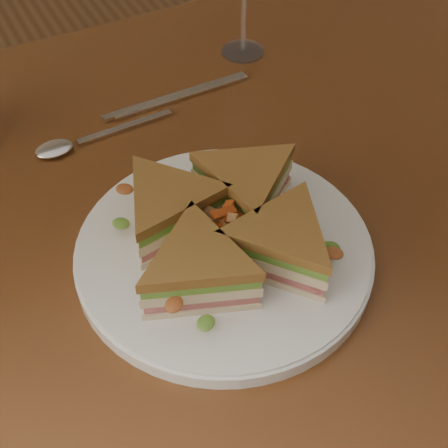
{
  "coord_description": "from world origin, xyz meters",
  "views": [
    {
      "loc": [
        -0.22,
        -0.49,
        1.25
      ],
      "look_at": [
        -0.02,
        -0.12,
        0.8
      ],
      "focal_mm": 50.0,
      "sensor_mm": 36.0,
      "label": 1
    }
  ],
  "objects_px": {
    "table": "(195,239)",
    "knife": "(172,99)",
    "spoon": "(72,144)",
    "sandwich_wedges": "(224,227)",
    "plate": "(224,252)"
  },
  "relations": [
    {
      "from": "table",
      "to": "knife",
      "type": "relative_size",
      "value": 5.58
    },
    {
      "from": "spoon",
      "to": "table",
      "type": "bearing_deg",
      "value": -53.75
    },
    {
      "from": "table",
      "to": "sandwich_wedges",
      "type": "height_order",
      "value": "sandwich_wedges"
    },
    {
      "from": "spoon",
      "to": "knife",
      "type": "height_order",
      "value": "spoon"
    },
    {
      "from": "table",
      "to": "knife",
      "type": "bearing_deg",
      "value": 73.47
    },
    {
      "from": "table",
      "to": "sandwich_wedges",
      "type": "xyz_separation_m",
      "value": [
        -0.02,
        -0.12,
        0.14
      ]
    },
    {
      "from": "sandwich_wedges",
      "to": "knife",
      "type": "height_order",
      "value": "sandwich_wedges"
    },
    {
      "from": "table",
      "to": "sandwich_wedges",
      "type": "bearing_deg",
      "value": -99.36
    },
    {
      "from": "spoon",
      "to": "knife",
      "type": "relative_size",
      "value": 0.86
    },
    {
      "from": "table",
      "to": "spoon",
      "type": "xyz_separation_m",
      "value": [
        -0.1,
        0.13,
        0.1
      ]
    },
    {
      "from": "table",
      "to": "knife",
      "type": "distance_m",
      "value": 0.2
    },
    {
      "from": "plate",
      "to": "knife",
      "type": "xyz_separation_m",
      "value": [
        0.07,
        0.28,
        -0.01
      ]
    },
    {
      "from": "sandwich_wedges",
      "to": "spoon",
      "type": "height_order",
      "value": "sandwich_wedges"
    },
    {
      "from": "plate",
      "to": "spoon",
      "type": "bearing_deg",
      "value": 108.69
    },
    {
      "from": "table",
      "to": "spoon",
      "type": "height_order",
      "value": "spoon"
    }
  ]
}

